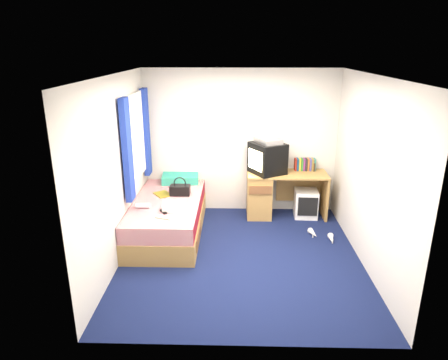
{
  "coord_description": "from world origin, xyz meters",
  "views": [
    {
      "loc": [
        -0.1,
        -4.82,
        2.73
      ],
      "look_at": [
        -0.25,
        0.7,
        0.87
      ],
      "focal_mm": 32.0,
      "sensor_mm": 36.0,
      "label": 1
    }
  ],
  "objects_px": {
    "magazine": "(163,194)",
    "aerosol_can": "(279,166)",
    "picture_frame": "(315,167)",
    "desk": "(270,192)",
    "handbag": "(180,190)",
    "towel": "(174,206)",
    "vcr": "(268,141)",
    "water_bottle": "(143,206)",
    "remote_control": "(163,212)",
    "pillow": "(180,178)",
    "crt_tv": "(267,158)",
    "white_heels": "(322,236)",
    "storage_cube": "(306,203)",
    "pink_water_bottle": "(283,167)",
    "colour_swatch_fan": "(163,218)",
    "bed": "(168,217)"
  },
  "relations": [
    {
      "from": "desk",
      "to": "picture_frame",
      "type": "relative_size",
      "value": 9.29
    },
    {
      "from": "vcr",
      "to": "magazine",
      "type": "distance_m",
      "value": 1.87
    },
    {
      "from": "remote_control",
      "to": "pillow",
      "type": "bearing_deg",
      "value": 55.12
    },
    {
      "from": "towel",
      "to": "pillow",
      "type": "bearing_deg",
      "value": 92.79
    },
    {
      "from": "bed",
      "to": "desk",
      "type": "distance_m",
      "value": 1.76
    },
    {
      "from": "handbag",
      "to": "white_heels",
      "type": "bearing_deg",
      "value": -8.51
    },
    {
      "from": "handbag",
      "to": "water_bottle",
      "type": "relative_size",
      "value": 1.55
    },
    {
      "from": "bed",
      "to": "water_bottle",
      "type": "xyz_separation_m",
      "value": [
        -0.29,
        -0.31,
        0.31
      ]
    },
    {
      "from": "pillow",
      "to": "towel",
      "type": "distance_m",
      "value": 1.19
    },
    {
      "from": "vcr",
      "to": "towel",
      "type": "relative_size",
      "value": 1.42
    },
    {
      "from": "pillow",
      "to": "crt_tv",
      "type": "height_order",
      "value": "crt_tv"
    },
    {
      "from": "pillow",
      "to": "water_bottle",
      "type": "xyz_separation_m",
      "value": [
        -0.39,
        -1.15,
        -0.03
      ]
    },
    {
      "from": "remote_control",
      "to": "white_heels",
      "type": "relative_size",
      "value": 0.4
    },
    {
      "from": "bed",
      "to": "white_heels",
      "type": "xyz_separation_m",
      "value": [
        2.32,
        -0.12,
        -0.23
      ]
    },
    {
      "from": "picture_frame",
      "to": "towel",
      "type": "xyz_separation_m",
      "value": [
        -2.19,
        -1.23,
        -0.23
      ]
    },
    {
      "from": "desk",
      "to": "towel",
      "type": "bearing_deg",
      "value": -143.02
    },
    {
      "from": "towel",
      "to": "remote_control",
      "type": "xyz_separation_m",
      "value": [
        -0.13,
        -0.11,
        -0.04
      ]
    },
    {
      "from": "desk",
      "to": "magazine",
      "type": "distance_m",
      "value": 1.78
    },
    {
      "from": "pink_water_bottle",
      "to": "colour_swatch_fan",
      "type": "height_order",
      "value": "pink_water_bottle"
    },
    {
      "from": "pillow",
      "to": "pink_water_bottle",
      "type": "relative_size",
      "value": 2.55
    },
    {
      "from": "pillow",
      "to": "magazine",
      "type": "relative_size",
      "value": 2.15
    },
    {
      "from": "crt_tv",
      "to": "pillow",
      "type": "bearing_deg",
      "value": -124.3
    },
    {
      "from": "handbag",
      "to": "bed",
      "type": "bearing_deg",
      "value": -124.46
    },
    {
      "from": "crt_tv",
      "to": "white_heels",
      "type": "distance_m",
      "value": 1.51
    },
    {
      "from": "picture_frame",
      "to": "pink_water_bottle",
      "type": "relative_size",
      "value": 0.59
    },
    {
      "from": "pillow",
      "to": "remote_control",
      "type": "relative_size",
      "value": 3.77
    },
    {
      "from": "magazine",
      "to": "aerosol_can",
      "type": "bearing_deg",
      "value": 17.78
    },
    {
      "from": "bed",
      "to": "handbag",
      "type": "xyz_separation_m",
      "value": [
        0.17,
        0.23,
        0.36
      ]
    },
    {
      "from": "desk",
      "to": "handbag",
      "type": "bearing_deg",
      "value": -160.59
    },
    {
      "from": "aerosol_can",
      "to": "picture_frame",
      "type": "bearing_deg",
      "value": 4.88
    },
    {
      "from": "picture_frame",
      "to": "handbag",
      "type": "xyz_separation_m",
      "value": [
        -2.17,
        -0.64,
        -0.2
      ]
    },
    {
      "from": "vcr",
      "to": "pink_water_bottle",
      "type": "distance_m",
      "value": 0.5
    },
    {
      "from": "bed",
      "to": "storage_cube",
      "type": "bearing_deg",
      "value": 17.71
    },
    {
      "from": "handbag",
      "to": "white_heels",
      "type": "xyz_separation_m",
      "value": [
        2.15,
        -0.36,
        -0.58
      ]
    },
    {
      "from": "crt_tv",
      "to": "towel",
      "type": "relative_size",
      "value": 2.22
    },
    {
      "from": "storage_cube",
      "to": "colour_swatch_fan",
      "type": "relative_size",
      "value": 2.1
    },
    {
      "from": "pillow",
      "to": "crt_tv",
      "type": "relative_size",
      "value": 0.91
    },
    {
      "from": "storage_cube",
      "to": "towel",
      "type": "height_order",
      "value": "towel"
    },
    {
      "from": "pink_water_bottle",
      "to": "crt_tv",
      "type": "bearing_deg",
      "value": 167.42
    },
    {
      "from": "storage_cube",
      "to": "remote_control",
      "type": "height_order",
      "value": "remote_control"
    },
    {
      "from": "vcr",
      "to": "white_heels",
      "type": "distance_m",
      "value": 1.71
    },
    {
      "from": "storage_cube",
      "to": "handbag",
      "type": "xyz_separation_m",
      "value": [
        -2.03,
        -0.47,
        0.39
      ]
    },
    {
      "from": "water_bottle",
      "to": "white_heels",
      "type": "xyz_separation_m",
      "value": [
        2.61,
        0.19,
        -0.54
      ]
    },
    {
      "from": "towel",
      "to": "vcr",
      "type": "bearing_deg",
      "value": 38.19
    },
    {
      "from": "remote_control",
      "to": "storage_cube",
      "type": "bearing_deg",
      "value": -3.75
    },
    {
      "from": "storage_cube",
      "to": "vcr",
      "type": "height_order",
      "value": "vcr"
    },
    {
      "from": "storage_cube",
      "to": "handbag",
      "type": "distance_m",
      "value": 2.12
    },
    {
      "from": "vcr",
      "to": "colour_swatch_fan",
      "type": "xyz_separation_m",
      "value": [
        -1.48,
        -1.4,
        -0.74
      ]
    },
    {
      "from": "bed",
      "to": "pink_water_bottle",
      "type": "xyz_separation_m",
      "value": [
        1.79,
        0.68,
        0.6
      ]
    },
    {
      "from": "storage_cube",
      "to": "aerosol_can",
      "type": "relative_size",
      "value": 2.34
    }
  ]
}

